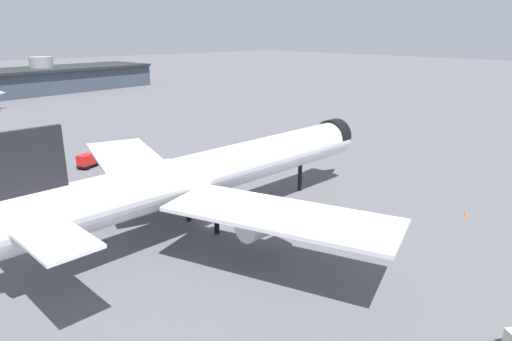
% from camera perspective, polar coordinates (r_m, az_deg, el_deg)
% --- Properties ---
extents(ground, '(900.00, 900.00, 0.00)m').
position_cam_1_polar(ground, '(69.93, -4.82, -6.56)').
color(ground, '#56565B').
extents(airliner_near_gate, '(69.31, 63.31, 18.29)m').
position_cam_1_polar(airliner_near_gate, '(67.49, -5.27, -0.16)').
color(airliner_near_gate, white).
rests_on(airliner_near_gate, ground).
extents(service_truck_front, '(5.96, 4.37, 3.00)m').
position_cam_1_polar(service_truck_front, '(103.38, -20.21, 1.25)').
color(service_truck_front, black).
rests_on(service_truck_front, ground).
extents(traffic_cone_near_nose, '(0.57, 0.57, 0.71)m').
position_cam_1_polar(traffic_cone_near_nose, '(79.49, 24.81, -4.90)').
color(traffic_cone_near_nose, '#F2600C').
rests_on(traffic_cone_near_nose, ground).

